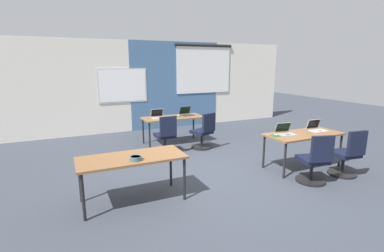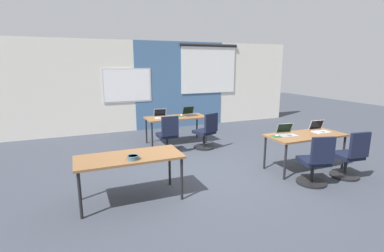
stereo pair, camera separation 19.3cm
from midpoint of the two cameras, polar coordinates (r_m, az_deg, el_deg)
name	(u,v)px [view 2 (the right image)]	position (r m, az deg, el deg)	size (l,w,h in m)	color
ground_plane	(213,171)	(5.76, 5.25, -8.96)	(24.00, 24.00, 0.00)	#383D47
back_wall_assembly	(156,85)	(9.31, -6.68, 8.13)	(10.00, 0.27, 2.80)	silver
desk_near_left	(129,160)	(4.44, -11.28, -6.69)	(1.60, 0.70, 0.72)	brown
desk_near_right	(306,137)	(6.12, 22.76, -2.11)	(1.60, 0.70, 0.72)	brown
desk_far_center	(176,119)	(7.51, -2.51, 1.41)	(1.60, 0.70, 0.72)	brown
laptop_near_right_inner	(287,133)	(5.89, 19.47, -1.30)	(0.38, 0.37, 0.22)	#9E9EA3
mousepad_near_right_inner	(277,136)	(5.73, 17.66, -2.02)	(0.22, 0.19, 0.00)	#23512D
mouse_near_right_inner	(277,135)	(5.73, 17.67, -1.84)	(0.07, 0.11, 0.03)	#B2B2B7
chair_near_right_inner	(315,165)	(5.45, 24.52, -7.12)	(0.54, 0.59, 0.92)	black
laptop_far_left	(161,116)	(7.39, -5.56, 2.03)	(0.35, 0.34, 0.23)	#B7B7BC
chair_far_left	(168,138)	(6.75, -4.07, -2.34)	(0.52, 0.54, 0.92)	black
laptop_far_right	(190,113)	(7.73, 0.30, 2.56)	(0.36, 0.34, 0.23)	#333338
mousepad_far_right	(182,116)	(7.62, -1.40, 2.05)	(0.22, 0.19, 0.00)	#23512D
mouse_far_right	(182,115)	(7.62, -1.40, 2.19)	(0.07, 0.11, 0.03)	silver
chair_far_right	(206,134)	(7.09, 3.61, -1.63)	(0.55, 0.60, 0.92)	black
laptop_near_right_end	(319,129)	(6.45, 25.08, -0.62)	(0.35, 0.32, 0.23)	silver
chair_near_right_end	(350,159)	(6.06, 29.97, -5.76)	(0.52, 0.56, 0.92)	black
snack_bowl	(133,157)	(4.24, -10.53, -6.20)	(0.18, 0.18, 0.06)	#3D6070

